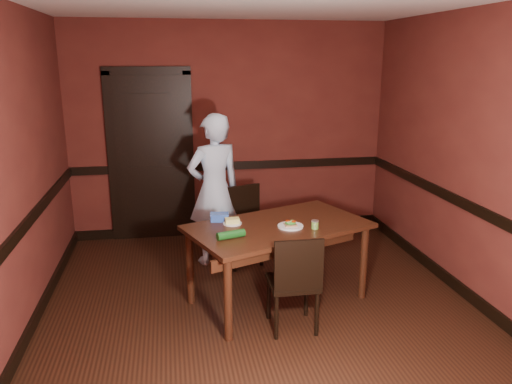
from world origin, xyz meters
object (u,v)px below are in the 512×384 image
object	(u,v)px
sauce_jar	(315,224)
food_tub	(220,217)
sandwich_plate	(290,225)
chair_far	(241,227)
cheese_saucer	(232,222)
person	(214,190)
chair_near	(293,281)
dining_table	(278,263)

from	to	relation	value
sauce_jar	food_tub	world-z (taller)	sauce_jar
sandwich_plate	food_tub	distance (m)	0.68
chair_far	food_tub	world-z (taller)	chair_far
cheese_saucer	chair_far	bearing A→B (deg)	76.79
person	chair_far	bearing A→B (deg)	139.88
sauce_jar	cheese_saucer	size ratio (longest dim) A/B	0.45
sauce_jar	cheese_saucer	xyz separation A→B (m)	(-0.72, 0.26, -0.02)
sauce_jar	chair_near	bearing A→B (deg)	-130.14
chair_far	person	xyz separation A→B (m)	(-0.27, 0.11, 0.41)
sandwich_plate	sauce_jar	bearing A→B (deg)	-21.93
sauce_jar	sandwich_plate	bearing A→B (deg)	158.07
person	sauce_jar	xyz separation A→B (m)	(0.79, -1.22, -0.04)
sandwich_plate	cheese_saucer	size ratio (longest dim) A/B	1.35
dining_table	food_tub	bearing A→B (deg)	137.68
chair_near	person	xyz separation A→B (m)	(-0.51, 1.56, 0.41)
sauce_jar	dining_table	bearing A→B (deg)	150.48
person	sauce_jar	distance (m)	1.46
chair_near	sandwich_plate	bearing A→B (deg)	-99.79
dining_table	cheese_saucer	xyz separation A→B (m)	(-0.42, 0.09, 0.40)
cheese_saucer	food_tub	size ratio (longest dim) A/B	0.94
person	food_tub	distance (m)	0.85
sauce_jar	food_tub	distance (m)	0.90
sandwich_plate	cheese_saucer	bearing A→B (deg)	160.72
chair_near	cheese_saucer	world-z (taller)	chair_near
person	chair_near	bearing A→B (deg)	89.58
dining_table	chair_far	world-z (taller)	chair_far
person	sauce_jar	bearing A→B (deg)	104.51
dining_table	sauce_jar	xyz separation A→B (m)	(0.30, -0.17, 0.42)
dining_table	person	world-z (taller)	person
dining_table	sauce_jar	world-z (taller)	sauce_jar
chair_far	food_tub	distance (m)	0.88
dining_table	food_tub	distance (m)	0.70
chair_near	sauce_jar	xyz separation A→B (m)	(0.28, 0.34, 0.37)
food_tub	cheese_saucer	bearing A→B (deg)	-39.98
person	sauce_jar	world-z (taller)	person
chair_far	sandwich_plate	size ratio (longest dim) A/B	3.68
chair_near	chair_far	bearing A→B (deg)	-80.12
dining_table	chair_near	distance (m)	0.51
chair_far	chair_near	distance (m)	1.47
chair_far	sandwich_plate	bearing A→B (deg)	-93.26
dining_table	sauce_jar	bearing A→B (deg)	-50.62
chair_near	cheese_saucer	distance (m)	0.82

